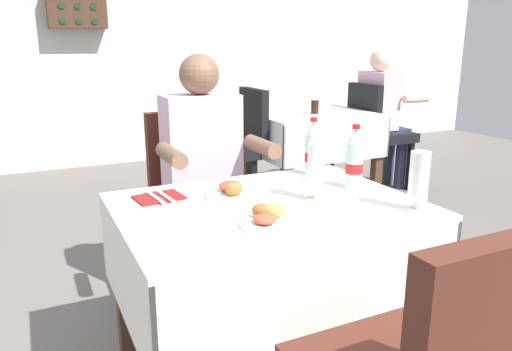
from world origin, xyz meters
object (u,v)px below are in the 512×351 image
at_px(main_dining_table, 268,251).
at_px(napkin_cutlery_set, 159,197).
at_px(beer_glass_middle, 419,179).
at_px(plate_near_camera, 274,219).
at_px(background_dining_table, 311,135).
at_px(wall_bottle_rack, 76,7).
at_px(seated_diner_far, 206,171).
at_px(plate_far_diner, 235,192).
at_px(cola_bottle_secondary, 354,161).
at_px(background_patron, 382,112).
at_px(background_chair_right, 377,130).
at_px(background_table_tumbler, 315,107).
at_px(beer_glass_left, 316,172).
at_px(chair_far_diner_seat, 198,196).
at_px(background_chair_left, 235,143).
at_px(cola_bottle_primary, 313,150).

bearing_deg(main_dining_table, napkin_cutlery_set, 145.77).
bearing_deg(beer_glass_middle, main_dining_table, 146.74).
bearing_deg(napkin_cutlery_set, plate_near_camera, -58.43).
distance_m(background_dining_table, wall_bottle_rack, 2.74).
relative_size(main_dining_table, seated_diner_far, 0.84).
bearing_deg(plate_far_diner, napkin_cutlery_set, 160.58).
height_order(cola_bottle_secondary, background_patron, background_patron).
xyz_separation_m(cola_bottle_secondary, background_chair_right, (1.72, 1.94, -0.31)).
height_order(beer_glass_middle, background_table_tumbler, beer_glass_middle).
bearing_deg(background_table_tumbler, background_dining_table, 81.20).
bearing_deg(napkin_cutlery_set, background_chair_right, 35.46).
bearing_deg(plate_far_diner, cola_bottle_secondary, -12.43).
bearing_deg(background_table_tumbler, beer_glass_middle, -114.03).
xyz_separation_m(beer_glass_middle, background_dining_table, (0.99, 2.26, -0.30)).
relative_size(beer_glass_left, napkin_cutlery_set, 1.07).
distance_m(beer_glass_middle, background_chair_right, 2.83).
xyz_separation_m(chair_far_diner_seat, background_chair_right, (2.12, 1.19, 0.00)).
relative_size(seated_diner_far, napkin_cutlery_set, 6.48).
bearing_deg(background_chair_left, cola_bottle_secondary, -99.50).
distance_m(beer_glass_middle, napkin_cutlery_set, 0.93).
bearing_deg(chair_far_diner_seat, beer_glass_left, -77.85).
bearing_deg(napkin_cutlery_set, background_chair_left, 58.81).
bearing_deg(plate_near_camera, seated_diner_far, 84.31).
distance_m(main_dining_table, beer_glass_middle, 0.59).
height_order(seated_diner_far, background_chair_right, seated_diner_far).
bearing_deg(seated_diner_far, plate_near_camera, -95.69).
height_order(beer_glass_left, background_chair_right, background_chair_right).
relative_size(plate_near_camera, background_chair_right, 0.25).
bearing_deg(wall_bottle_rack, beer_glass_middle, -82.14).
bearing_deg(napkin_cutlery_set, cola_bottle_secondary, -15.02).
bearing_deg(background_table_tumbler, chair_far_diner_seat, -141.18).
xyz_separation_m(beer_glass_middle, wall_bottle_rack, (-0.58, 4.21, 0.80)).
height_order(beer_glass_left, background_patron, background_patron).
xyz_separation_m(background_chair_right, wall_bottle_rack, (-2.27, 1.96, 1.11)).
relative_size(chair_far_diner_seat, seated_diner_far, 0.77).
xyz_separation_m(main_dining_table, background_patron, (2.16, 1.97, 0.14)).
bearing_deg(napkin_cutlery_set, beer_glass_middle, -33.69).
bearing_deg(chair_far_diner_seat, cola_bottle_secondary, -62.28).
height_order(beer_glass_left, wall_bottle_rack, wall_bottle_rack).
bearing_deg(plate_near_camera, background_chair_left, 69.78).
height_order(cola_bottle_secondary, background_table_tumbler, cola_bottle_secondary).
relative_size(plate_near_camera, napkin_cutlery_set, 1.26).
bearing_deg(plate_near_camera, cola_bottle_secondary, 25.39).
bearing_deg(cola_bottle_primary, chair_far_diner_seat, 125.05).
bearing_deg(seated_diner_far, plate_far_diner, -98.33).
bearing_deg(plate_far_diner, background_dining_table, 51.03).
distance_m(plate_far_diner, background_dining_table, 2.37).
relative_size(beer_glass_middle, cola_bottle_primary, 0.81).
relative_size(main_dining_table, plate_far_diner, 4.39).
distance_m(main_dining_table, cola_bottle_secondary, 0.49).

